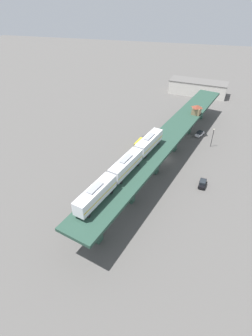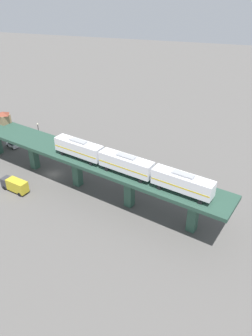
# 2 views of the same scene
# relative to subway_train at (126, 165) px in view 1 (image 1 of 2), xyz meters

# --- Properties ---
(ground_plane) EXTENTS (400.00, 400.00, 0.00)m
(ground_plane) POSITION_rel_subway_train_xyz_m (8.02, 22.17, -11.44)
(ground_plane) COLOR #514F4C
(elevated_viaduct) EXTENTS (34.17, 90.60, 8.90)m
(elevated_viaduct) POSITION_rel_subway_train_xyz_m (7.96, 21.97, -3.84)
(elevated_viaduct) COLOR #244135
(elevated_viaduct) RESTS_ON ground
(subway_train) EXTENTS (13.25, 36.46, 4.45)m
(subway_train) POSITION_rel_subway_train_xyz_m (0.00, 0.00, 0.00)
(subway_train) COLOR silver
(subway_train) RESTS_ON elevated_viaduct
(signal_hut) EXTENTS (4.00, 4.00, 3.40)m
(signal_hut) POSITION_rel_subway_train_xyz_m (15.89, 40.29, -0.74)
(signal_hut) COLOR #8C7251
(signal_hut) RESTS_ON elevated_viaduct
(street_car_white) EXTENTS (3.57, 4.74, 1.89)m
(street_car_white) POSITION_rel_subway_train_xyz_m (18.48, 41.15, -10.50)
(street_car_white) COLOR silver
(street_car_white) RESTS_ON ground
(street_car_black) EXTENTS (2.44, 4.62, 1.89)m
(street_car_black) POSITION_rel_subway_train_xyz_m (19.78, 10.83, -10.50)
(street_car_black) COLOR black
(street_car_black) RESTS_ON ground
(delivery_truck) EXTENTS (3.96, 7.53, 3.20)m
(delivery_truck) POSITION_rel_subway_train_xyz_m (-1.28, 27.19, -9.68)
(delivery_truck) COLOR #333338
(delivery_truck) RESTS_ON ground
(street_lamp) EXTENTS (0.44, 0.44, 6.94)m
(street_lamp) POSITION_rel_subway_train_xyz_m (22.45, 34.06, -7.34)
(street_lamp) COLOR black
(street_lamp) RESTS_ON ground
(warehouse_building) EXTENTS (29.78, 14.41, 6.80)m
(warehouse_building) POSITION_rel_subway_train_xyz_m (16.35, 86.78, -8.03)
(warehouse_building) COLOR beige
(warehouse_building) RESTS_ON ground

